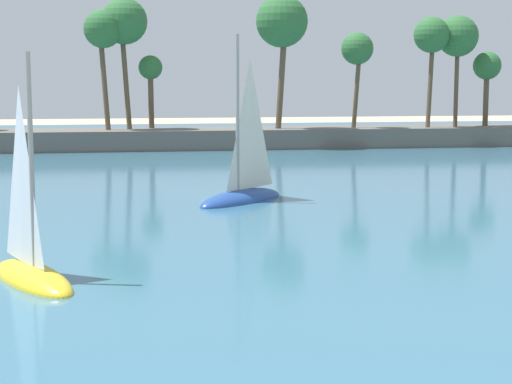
# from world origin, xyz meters

# --- Properties ---
(sea) EXTENTS (220.00, 106.18, 0.06)m
(sea) POSITION_xyz_m (0.00, 60.04, 0.03)
(sea) COLOR #386B84
(sea) RESTS_ON ground
(palm_headland) EXTENTS (119.60, 6.07, 13.56)m
(palm_headland) POSITION_xyz_m (0.68, 73.04, 3.33)
(palm_headland) COLOR #605B54
(palm_headland) RESTS_ON ground
(sailboat_near_shore) EXTENTS (5.79, 5.73, 9.09)m
(sailboat_near_shore) POSITION_xyz_m (5.44, 40.38, 0.88)
(sailboat_near_shore) COLOR #234793
(sailboat_near_shore) RESTS_ON sea
(sailboat_mid_bay) EXTENTS (3.75, 5.43, 7.64)m
(sailboat_mid_bay) POSITION_xyz_m (-3.62, 24.50, 0.75)
(sailboat_mid_bay) COLOR yellow
(sailboat_mid_bay) RESTS_ON sea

